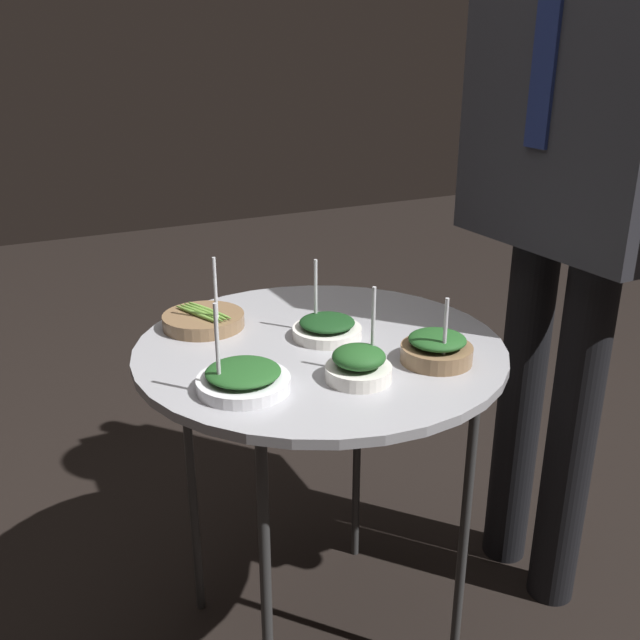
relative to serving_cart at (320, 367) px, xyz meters
name	(u,v)px	position (x,y,z in m)	size (l,w,h in m)	color
ground_plane	(320,636)	(0.00, 0.00, -0.69)	(8.00, 8.00, 0.00)	black
serving_cart	(320,367)	(0.00, 0.00, 0.00)	(0.72, 0.72, 0.73)	#939399
bowl_spinach_far_rim	(243,379)	(0.11, -0.20, 0.07)	(0.16, 0.16, 0.16)	silver
bowl_spinach_back_left	(359,365)	(0.17, -0.01, 0.08)	(0.12, 0.12, 0.16)	silver
bowl_spinach_center	(327,328)	(-0.03, 0.03, 0.07)	(0.14, 0.14, 0.15)	silver
bowl_asparagus_mid_right	(204,320)	(-0.19, -0.17, 0.06)	(0.17, 0.17, 0.16)	brown
bowl_spinach_back_right	(437,349)	(0.17, 0.15, 0.08)	(0.13, 0.13, 0.14)	brown
waiter_figure	(583,127)	(0.04, 0.58, 0.43)	(0.65, 0.25, 1.77)	black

